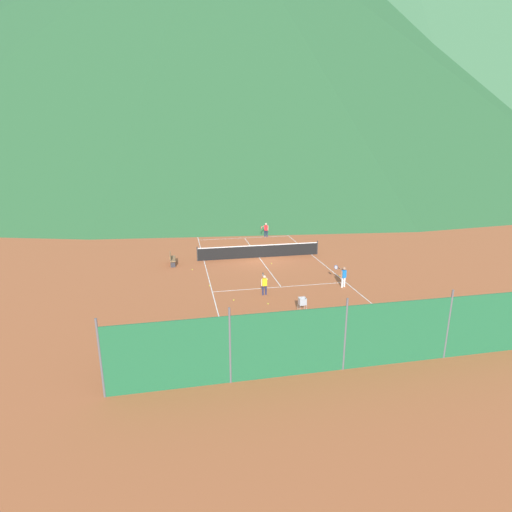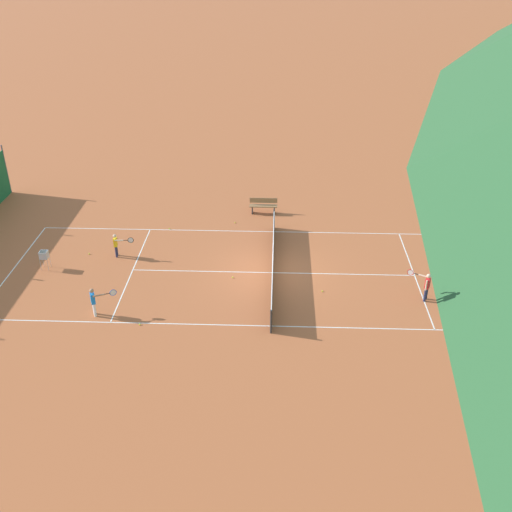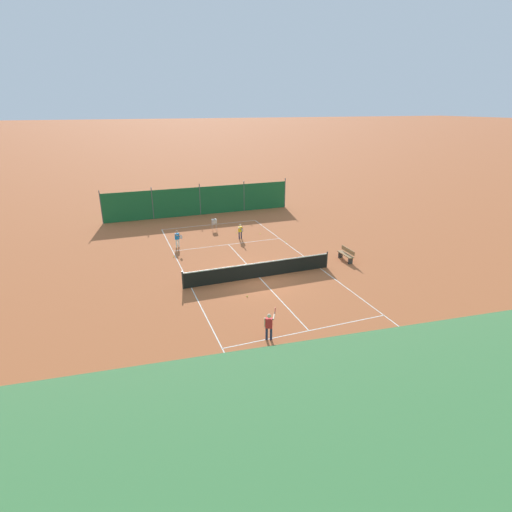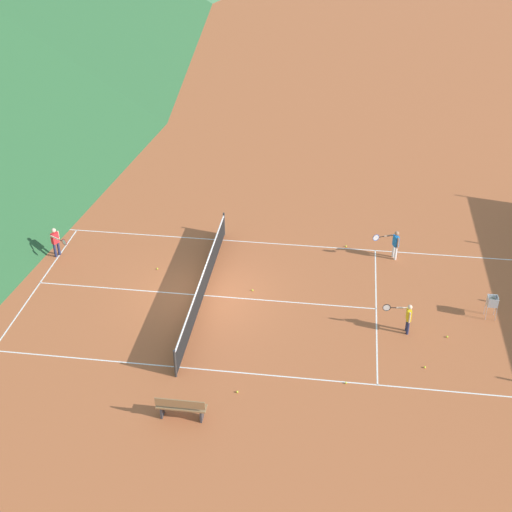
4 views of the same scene
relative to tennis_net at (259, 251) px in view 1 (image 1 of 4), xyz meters
The scene contains 20 objects.
ground_plane 0.50m from the tennis_net, ahead, with size 600.00×600.00×0.00m, color #B25B33.
court_line_markings 0.50m from the tennis_net, ahead, with size 8.25×23.85×0.01m.
tennis_net is the anchor object (origin of this frame).
windscreen_fence_far 15.52m from the tennis_net, 90.00° to the left, with size 17.28×0.08×2.90m.
windscreen_fence_near 15.52m from the tennis_net, 90.00° to the right, with size 17.28×0.08×2.90m.
player_far_baseline 7.96m from the tennis_net, 63.11° to the right, with size 0.42×1.07×1.25m.
player_near_baseline 7.48m from the tennis_net, 99.60° to the right, with size 0.39×1.00×1.16m.
player_far_service 6.71m from the tennis_net, 72.96° to the left, with size 0.82×0.90×1.27m.
tennis_ball_service_box 8.52m from the tennis_net, 111.19° to the right, with size 0.07×0.07×0.07m, color #CCE033.
tennis_ball_by_net_left 1.91m from the tennis_net, 73.38° to the right, with size 0.07×0.07×0.07m, color #CCE033.
tennis_ball_near_corner 5.46m from the tennis_net, 157.71° to the right, with size 0.07×0.07×0.07m, color #CCE033.
tennis_ball_alley_left 6.72m from the tennis_net, 50.78° to the right, with size 0.07×0.07×0.07m, color #CCE033.
tennis_ball_by_net_right 8.92m from the tennis_net, 98.79° to the right, with size 0.07×0.07×0.07m, color #CCE033.
tennis_ball_alley_right 2.68m from the tennis_net, 54.98° to the left, with size 0.07×0.07×0.07m, color #CCE033.
tennis_ball_far_corner 6.84m from the tennis_net, 127.62° to the right, with size 0.07×0.07×0.07m, color #CCE033.
ball_hopper 10.40m from the tennis_net, 89.94° to the right, with size 0.36×0.36×0.89m.
courtside_bench 6.37m from the tennis_net, behind, with size 0.36×1.50×0.84m.
alpine_chalet 35.51m from the tennis_net, 76.79° to the left, with size 13.00×10.00×11.20m.
mountain_central_peak 169.20m from the tennis_net, 84.04° to the left, with size 310.17×310.17×102.38m, color #28562D.
mountain_east_ridge 186.83m from the tennis_net, 60.19° to the left, with size 307.89×307.89×104.06m, color #3D6B42.
Camera 1 is at (-5.89, -27.96, 8.34)m, focal length 28.00 mm.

